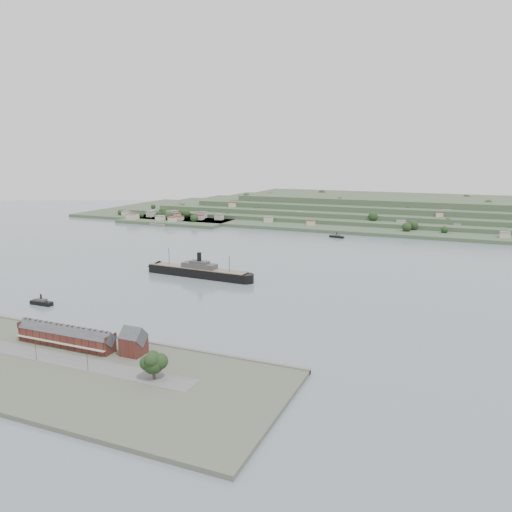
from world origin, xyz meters
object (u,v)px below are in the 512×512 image
at_px(steamship, 195,271).
at_px(tugboat, 41,302).
at_px(terrace_row, 66,336).
at_px(fig_tree, 154,362).
at_px(gabled_building, 133,342).

bearing_deg(steamship, tugboat, -117.32).
bearing_deg(tugboat, terrace_row, -36.50).
bearing_deg(fig_tree, tugboat, 153.28).
bearing_deg(tugboat, fig_tree, -26.72).
distance_m(terrace_row, tugboat, 85.12).
relative_size(terrace_row, gabled_building, 3.95).
height_order(terrace_row, steamship, steamship).
relative_size(gabled_building, fig_tree, 1.12).
relative_size(terrace_row, steamship, 0.57).
relative_size(gabled_building, steamship, 0.14).
relative_size(steamship, fig_tree, 7.74).
xyz_separation_m(terrace_row, fig_tree, (61.71, -14.92, 2.85)).
bearing_deg(terrace_row, gabled_building, 6.12).
relative_size(gabled_building, tugboat, 0.88).
xyz_separation_m(gabled_building, steamship, (-52.27, 150.15, -3.87)).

